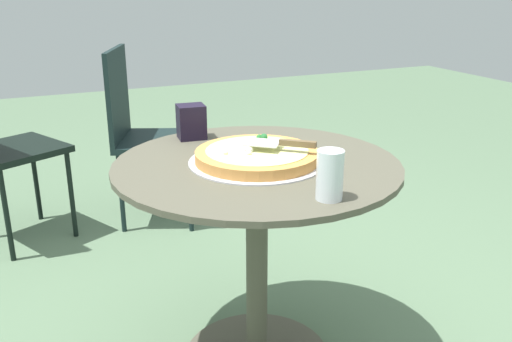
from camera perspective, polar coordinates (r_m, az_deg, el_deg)
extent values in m
cylinder|color=#514E3F|center=(1.68, 0.09, 0.62)|extent=(0.86, 0.86, 0.02)
cylinder|color=#514E3F|center=(1.82, 0.09, -9.73)|extent=(0.07, 0.07, 0.67)
cylinder|color=#BBBAC5|center=(1.67, 0.00, 0.92)|extent=(0.41, 0.41, 0.00)
cylinder|color=#D48E45|center=(1.66, 0.00, 1.50)|extent=(0.37, 0.37, 0.03)
cylinder|color=#E5E693|center=(1.66, 0.00, 2.06)|extent=(0.31, 0.31, 0.00)
sphere|color=#EDE5CE|center=(1.64, -0.67, 2.14)|extent=(0.02, 0.02, 0.02)
sphere|color=#266732|center=(1.77, 0.82, 3.46)|extent=(0.02, 0.02, 0.02)
sphere|color=#E1F0C1|center=(1.62, -0.71, 1.82)|extent=(0.01, 0.01, 0.01)
sphere|color=silver|center=(1.70, 0.85, 2.74)|extent=(0.02, 0.02, 0.02)
sphere|color=#266A2D|center=(1.78, 0.33, 3.44)|extent=(0.02, 0.02, 0.02)
sphere|color=#E9EAC0|center=(1.62, -3.11, 1.85)|extent=(0.02, 0.02, 0.02)
cube|color=silver|center=(1.66, 0.73, 2.88)|extent=(0.13, 0.13, 0.00)
cube|color=brown|center=(1.64, 4.26, 2.81)|extent=(0.09, 0.09, 0.02)
cylinder|color=silver|center=(1.39, 7.52, -0.41)|extent=(0.07, 0.07, 0.13)
cube|color=black|center=(1.92, -6.60, 5.00)|extent=(0.09, 0.10, 0.12)
cube|color=black|center=(2.94, -9.91, 3.03)|extent=(0.53, 0.53, 0.03)
cube|color=black|center=(2.91, -13.91, 7.56)|extent=(0.38, 0.18, 0.46)
cylinder|color=black|center=(3.14, -6.14, 0.06)|extent=(0.02, 0.02, 0.41)
cylinder|color=black|center=(2.82, -6.71, -2.23)|extent=(0.02, 0.02, 0.41)
cylinder|color=black|center=(3.19, -12.29, 0.02)|extent=(0.02, 0.02, 0.41)
cylinder|color=black|center=(2.88, -13.54, -2.23)|extent=(0.02, 0.02, 0.41)
cube|color=black|center=(2.88, -23.27, 1.99)|extent=(0.52, 0.52, 0.03)
cylinder|color=black|center=(3.16, -21.49, -0.86)|extent=(0.02, 0.02, 0.44)
cylinder|color=black|center=(2.89, -18.27, -2.32)|extent=(0.02, 0.02, 0.44)
cylinder|color=black|center=(2.74, -24.03, -4.18)|extent=(0.02, 0.02, 0.44)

